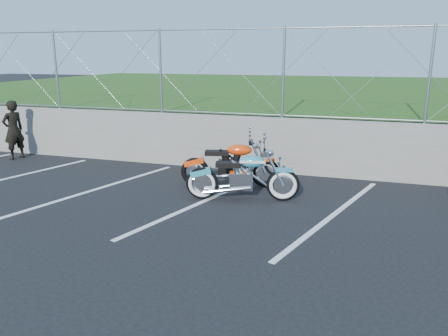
% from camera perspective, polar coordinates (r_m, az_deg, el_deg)
% --- Properties ---
extents(ground, '(90.00, 90.00, 0.00)m').
position_cam_1_polar(ground, '(7.44, -5.14, -6.72)').
color(ground, black).
rests_on(ground, ground).
extents(retaining_wall, '(30.00, 0.22, 1.30)m').
position_cam_1_polar(retaining_wall, '(10.45, 2.04, 3.33)').
color(retaining_wall, slate).
rests_on(retaining_wall, ground).
extents(grass_field, '(30.00, 20.00, 1.30)m').
position_cam_1_polar(grass_field, '(20.18, 9.59, 8.64)').
color(grass_field, '#214512').
rests_on(grass_field, ground).
extents(chain_link_fence, '(28.00, 0.03, 2.00)m').
position_cam_1_polar(chain_link_fence, '(10.25, 2.12, 12.40)').
color(chain_link_fence, gray).
rests_on(chain_link_fence, retaining_wall).
extents(parking_lines, '(18.29, 4.31, 0.01)m').
position_cam_1_polar(parking_lines, '(8.01, 5.61, -5.12)').
color(parking_lines, silver).
rests_on(parking_lines, ground).
extents(cruiser_turquoise, '(2.13, 0.72, 1.07)m').
position_cam_1_polar(cruiser_turquoise, '(8.26, 2.59, -1.33)').
color(cruiser_turquoise, black).
rests_on(cruiser_turquoise, ground).
extents(naked_orange, '(2.04, 0.74, 1.04)m').
position_cam_1_polar(naked_orange, '(9.10, 0.96, 0.28)').
color(naked_orange, black).
rests_on(naked_orange, ground).
extents(person_standing, '(0.52, 0.65, 1.55)m').
position_cam_1_polar(person_standing, '(12.74, -25.80, 4.49)').
color(person_standing, black).
rests_on(person_standing, ground).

